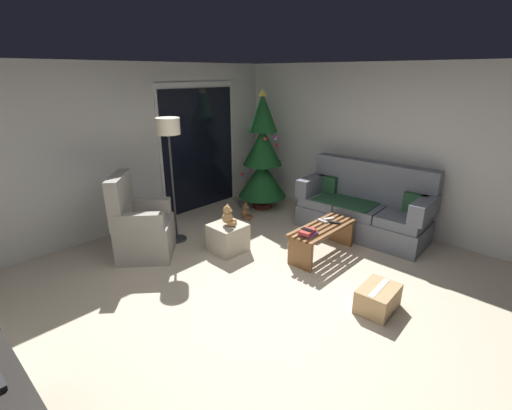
# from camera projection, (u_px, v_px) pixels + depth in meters

# --- Properties ---
(ground_plane) EXTENTS (7.00, 7.00, 0.00)m
(ground_plane) POSITION_uv_depth(u_px,v_px,m) (277.00, 303.00, 3.91)
(ground_plane) COLOR beige
(wall_back) EXTENTS (5.72, 0.12, 2.50)m
(wall_back) POSITION_uv_depth(u_px,v_px,m) (125.00, 150.00, 5.46)
(wall_back) COLOR beige
(wall_back) RESTS_ON ground
(wall_right) EXTENTS (0.12, 6.00, 2.50)m
(wall_right) POSITION_uv_depth(u_px,v_px,m) (403.00, 150.00, 5.42)
(wall_right) COLOR beige
(wall_right) RESTS_ON ground
(patio_door_frame) EXTENTS (1.60, 0.02, 2.20)m
(patio_door_frame) POSITION_uv_depth(u_px,v_px,m) (199.00, 148.00, 6.37)
(patio_door_frame) COLOR silver
(patio_door_frame) RESTS_ON ground
(patio_door_glass) EXTENTS (1.50, 0.02, 2.10)m
(patio_door_glass) POSITION_uv_depth(u_px,v_px,m) (200.00, 150.00, 6.38)
(patio_door_glass) COLOR black
(patio_door_glass) RESTS_ON ground
(couch) EXTENTS (0.89, 1.98, 1.08)m
(couch) POSITION_uv_depth(u_px,v_px,m) (364.00, 208.00, 5.51)
(couch) COLOR slate
(couch) RESTS_ON ground
(coffee_table) EXTENTS (1.10, 0.40, 0.42)m
(coffee_table) POSITION_uv_depth(u_px,v_px,m) (322.00, 236.00, 4.87)
(coffee_table) COLOR brown
(coffee_table) RESTS_ON ground
(remote_black) EXTENTS (0.09, 0.16, 0.02)m
(remote_black) POSITION_uv_depth(u_px,v_px,m) (335.00, 223.00, 4.91)
(remote_black) COLOR black
(remote_black) RESTS_ON coffee_table
(remote_white) EXTENTS (0.16, 0.11, 0.02)m
(remote_white) POSITION_uv_depth(u_px,v_px,m) (329.00, 219.00, 5.03)
(remote_white) COLOR silver
(remote_white) RESTS_ON coffee_table
(remote_silver) EXTENTS (0.06, 0.16, 0.02)m
(remote_silver) POSITION_uv_depth(u_px,v_px,m) (322.00, 221.00, 4.96)
(remote_silver) COLOR #ADADB2
(remote_silver) RESTS_ON coffee_table
(book_stack) EXTENTS (0.24, 0.21, 0.07)m
(book_stack) POSITION_uv_depth(u_px,v_px,m) (308.00, 232.00, 4.55)
(book_stack) COLOR #6B3D7A
(book_stack) RESTS_ON coffee_table
(cell_phone) EXTENTS (0.07, 0.15, 0.01)m
(cell_phone) POSITION_uv_depth(u_px,v_px,m) (307.00, 230.00, 4.54)
(cell_phone) COLOR black
(cell_phone) RESTS_ON book_stack
(christmas_tree) EXTENTS (0.87, 0.87, 2.09)m
(christmas_tree) POSITION_uv_depth(u_px,v_px,m) (262.00, 158.00, 6.39)
(christmas_tree) COLOR #4C1E19
(christmas_tree) RESTS_ON ground
(armchair) EXTENTS (0.97, 0.97, 1.13)m
(armchair) POSITION_uv_depth(u_px,v_px,m) (141.00, 228.00, 4.82)
(armchair) COLOR gray
(armchair) RESTS_ON ground
(floor_lamp) EXTENTS (0.32, 0.32, 1.78)m
(floor_lamp) POSITION_uv_depth(u_px,v_px,m) (169.00, 139.00, 4.88)
(floor_lamp) COLOR #2D2D30
(floor_lamp) RESTS_ON ground
(ottoman) EXTENTS (0.44, 0.44, 0.39)m
(ottoman) POSITION_uv_depth(u_px,v_px,m) (228.00, 238.00, 5.01)
(ottoman) COLOR #B2A893
(ottoman) RESTS_ON ground
(teddy_bear_honey) EXTENTS (0.21, 0.22, 0.29)m
(teddy_bear_honey) POSITION_uv_depth(u_px,v_px,m) (228.00, 216.00, 4.90)
(teddy_bear_honey) COLOR tan
(teddy_bear_honey) RESTS_ON ottoman
(teddy_bear_chestnut_by_tree) EXTENTS (0.21, 0.22, 0.29)m
(teddy_bear_chestnut_by_tree) POSITION_uv_depth(u_px,v_px,m) (246.00, 212.00, 6.13)
(teddy_bear_chestnut_by_tree) COLOR brown
(teddy_bear_chestnut_by_tree) RESTS_ON ground
(cardboard_box_taped_mid_floor) EXTENTS (0.49, 0.36, 0.26)m
(cardboard_box_taped_mid_floor) POSITION_uv_depth(u_px,v_px,m) (378.00, 298.00, 3.78)
(cardboard_box_taped_mid_floor) COLOR tan
(cardboard_box_taped_mid_floor) RESTS_ON ground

